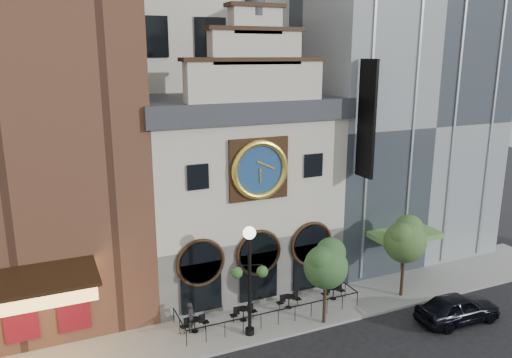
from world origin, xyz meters
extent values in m
plane|color=black|center=(0.00, 0.00, 0.00)|extent=(120.00, 120.00, 0.00)
cube|color=gray|center=(0.00, 2.50, 0.07)|extent=(44.00, 5.00, 0.15)
cube|color=#605E5B|center=(0.00, 8.00, 2.15)|extent=(12.00, 8.00, 4.00)
cube|color=beige|center=(0.00, 8.00, 7.65)|extent=(12.00, 8.00, 7.00)
cube|color=#2D3035|center=(0.00, 8.00, 11.75)|extent=(12.60, 8.60, 1.20)
cube|color=black|center=(0.00, 3.92, 8.55)|extent=(3.60, 0.25, 3.60)
cylinder|color=navy|center=(0.00, 3.78, 8.55)|extent=(3.10, 0.12, 3.10)
torus|color=yellow|center=(0.00, 3.70, 8.55)|extent=(3.46, 0.36, 3.46)
cylinder|color=#2D3035|center=(0.00, 4.40, 17.45)|extent=(1.10, 1.10, 1.10)
cube|color=brown|center=(-13.00, 10.00, 12.65)|extent=(14.00, 12.00, 25.00)
cube|color=#FFBF59|center=(-13.00, 2.30, 4.35)|extent=(7.00, 3.40, 0.70)
cube|color=black|center=(-13.00, 2.30, 4.80)|extent=(7.40, 3.80, 0.15)
cube|color=maroon|center=(-13.00, 3.95, 2.15)|extent=(5.60, 0.15, 2.60)
cube|color=gray|center=(13.00, 10.00, 10.15)|extent=(14.00, 12.00, 20.00)
cube|color=#629C47|center=(10.00, 2.80, 3.45)|extent=(4.50, 2.40, 0.35)
cube|color=black|center=(6.60, 3.00, 11.15)|extent=(0.18, 1.60, 7.00)
cylinder|color=black|center=(-4.50, 2.39, 0.89)|extent=(0.68, 0.68, 0.03)
cylinder|color=black|center=(-4.50, 2.39, 0.52)|extent=(0.06, 0.06, 0.72)
cylinder|color=black|center=(-1.61, 2.42, 0.89)|extent=(0.68, 0.68, 0.03)
cylinder|color=black|center=(-1.61, 2.42, 0.52)|extent=(0.06, 0.06, 0.72)
cylinder|color=black|center=(1.43, 2.67, 0.89)|extent=(0.68, 0.68, 0.03)
cylinder|color=black|center=(1.43, 2.67, 0.52)|extent=(0.06, 0.06, 0.72)
cylinder|color=black|center=(4.47, 2.56, 0.89)|extent=(0.68, 0.68, 0.03)
cylinder|color=black|center=(4.47, 2.56, 0.52)|extent=(0.06, 0.06, 0.72)
imported|color=black|center=(9.63, -2.39, 0.85)|extent=(5.09, 2.24, 1.71)
imported|color=black|center=(-4.65, 2.50, 1.00)|extent=(0.72, 0.74, 1.71)
cylinder|color=black|center=(-1.84, 0.96, 2.95)|extent=(0.20, 0.20, 5.60)
cylinder|color=black|center=(-1.84, 0.96, 0.32)|extent=(0.49, 0.49, 0.34)
sphere|color=white|center=(-1.84, 0.96, 5.98)|extent=(0.67, 0.67, 0.67)
sphere|color=#2A5220|center=(-2.48, 1.16, 3.79)|extent=(0.63, 0.63, 0.63)
sphere|color=#2A5220|center=(-1.20, 0.76, 3.79)|extent=(0.63, 0.63, 0.63)
cylinder|color=#382619|center=(2.49, 0.40, 1.47)|extent=(0.19, 0.19, 2.63)
sphere|color=#2A5421|center=(2.49, 0.40, 3.53)|extent=(2.44, 2.44, 2.44)
sphere|color=#2A5421|center=(2.96, 0.68, 4.19)|extent=(1.69, 1.69, 1.69)
sphere|color=#2A5421|center=(2.11, 0.21, 4.00)|extent=(1.50, 1.50, 1.50)
cylinder|color=#382619|center=(8.65, 1.26, 1.54)|extent=(0.20, 0.20, 2.77)
sphere|color=#385C24|center=(8.65, 1.26, 3.71)|extent=(2.57, 2.57, 2.57)
sphere|color=#385C24|center=(9.15, 1.56, 4.41)|extent=(1.78, 1.78, 1.78)
sphere|color=#385C24|center=(8.26, 1.06, 4.21)|extent=(1.58, 1.58, 1.58)
camera|label=1|loc=(-11.29, -21.30, 14.91)|focal=35.00mm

